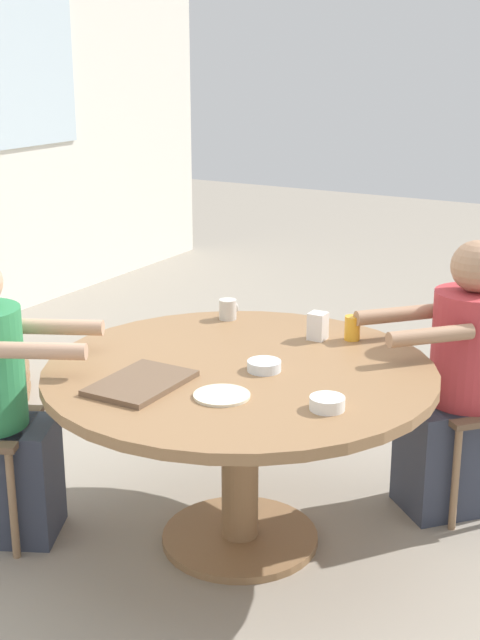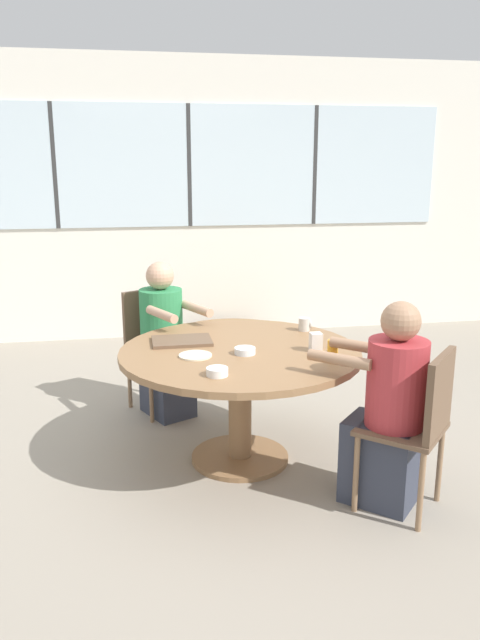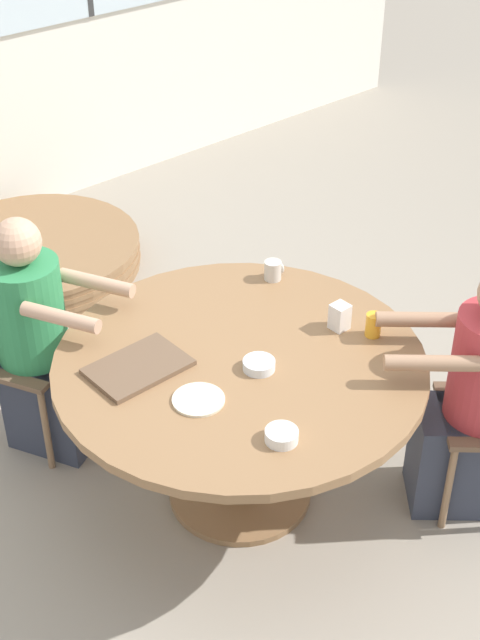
% 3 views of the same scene
% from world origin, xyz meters
% --- Properties ---
extents(ground_plane, '(16.00, 16.00, 0.00)m').
position_xyz_m(ground_plane, '(0.00, 0.00, 0.00)').
color(ground_plane, gray).
extents(wall_back_with_windows, '(8.40, 0.08, 2.80)m').
position_xyz_m(wall_back_with_windows, '(0.00, 2.94, 1.43)').
color(wall_back_with_windows, white).
rests_on(wall_back_with_windows, ground_plane).
extents(dining_table, '(1.43, 1.43, 0.71)m').
position_xyz_m(dining_table, '(0.00, 0.00, 0.58)').
color(dining_table, olive).
rests_on(dining_table, ground_plane).
extents(chair_for_woman_green_shirt, '(0.53, 0.53, 0.88)m').
position_xyz_m(chair_for_woman_green_shirt, '(-0.48, 0.98, 0.53)').
color(chair_for_woman_green_shirt, brown).
rests_on(chair_for_woman_green_shirt, ground_plane).
extents(chair_for_man_blue_shirt, '(0.57, 0.57, 0.88)m').
position_xyz_m(chair_for_man_blue_shirt, '(0.80, -0.73, 0.53)').
color(chair_for_man_blue_shirt, brown).
rests_on(chair_for_man_blue_shirt, ground_plane).
extents(person_woman_green_shirt, '(0.51, 0.63, 1.12)m').
position_xyz_m(person_woman_green_shirt, '(-0.40, 0.83, 0.50)').
color(person_woman_green_shirt, '#333847').
rests_on(person_woman_green_shirt, ground_plane).
extents(person_man_blue_shirt, '(0.62, 0.60, 1.12)m').
position_xyz_m(person_man_blue_shirt, '(0.68, -0.62, 0.51)').
color(person_man_blue_shirt, '#333847').
rests_on(person_man_blue_shirt, ground_plane).
extents(food_tray_dark, '(0.36, 0.25, 0.02)m').
position_xyz_m(food_tray_dark, '(-0.33, 0.20, 0.72)').
color(food_tray_dark, brown).
rests_on(food_tray_dark, dining_table).
extents(coffee_mug, '(0.08, 0.07, 0.09)m').
position_xyz_m(coffee_mug, '(0.49, 0.34, 0.76)').
color(coffee_mug, beige).
rests_on(coffee_mug, dining_table).
extents(juice_glass, '(0.06, 0.06, 0.10)m').
position_xyz_m(juice_glass, '(0.50, -0.23, 0.76)').
color(juice_glass, gold).
rests_on(juice_glass, dining_table).
extents(milk_carton_small, '(0.07, 0.07, 0.11)m').
position_xyz_m(milk_carton_small, '(0.43, -0.11, 0.77)').
color(milk_carton_small, silver).
rests_on(milk_carton_small, dining_table).
extents(bowl_white_shallow, '(0.12, 0.12, 0.04)m').
position_xyz_m(bowl_white_shallow, '(0.01, -0.09, 0.73)').
color(bowl_white_shallow, silver).
rests_on(bowl_white_shallow, dining_table).
extents(bowl_cereal, '(0.11, 0.11, 0.04)m').
position_xyz_m(bowl_cereal, '(-0.20, -0.44, 0.74)').
color(bowl_cereal, white).
rests_on(bowl_cereal, dining_table).
extents(plate_tortillas, '(0.19, 0.19, 0.01)m').
position_xyz_m(plate_tortillas, '(-0.28, -0.09, 0.72)').
color(plate_tortillas, beige).
rests_on(plate_tortillas, dining_table).
extents(folded_table_stack, '(1.24, 1.24, 0.18)m').
position_xyz_m(folded_table_stack, '(0.32, 2.20, 0.09)').
color(folded_table_stack, olive).
rests_on(folded_table_stack, ground_plane).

